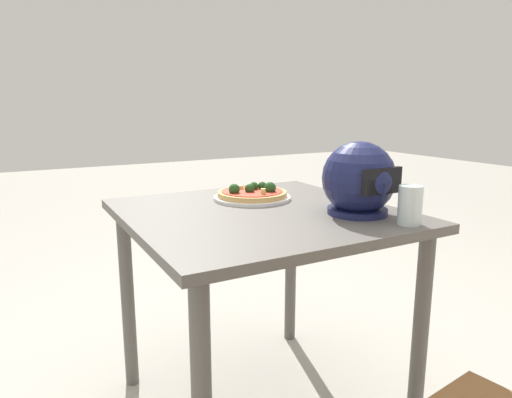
# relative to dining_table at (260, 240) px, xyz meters

# --- Properties ---
(dining_table) EXTENTS (0.86, 0.87, 0.74)m
(dining_table) POSITION_rel_dining_table_xyz_m (0.00, 0.00, 0.00)
(dining_table) COLOR #5B5651
(dining_table) RESTS_ON ground
(pizza_plate) EXTENTS (0.29, 0.29, 0.01)m
(pizza_plate) POSITION_rel_dining_table_xyz_m (-0.06, -0.17, 0.11)
(pizza_plate) COLOR white
(pizza_plate) RESTS_ON dining_table
(pizza) EXTENTS (0.26, 0.26, 0.06)m
(pizza) POSITION_rel_dining_table_xyz_m (-0.06, -0.17, 0.13)
(pizza) COLOR tan
(pizza) RESTS_ON pizza_plate
(motorcycle_helmet) EXTENTS (0.23, 0.23, 0.23)m
(motorcycle_helmet) POSITION_rel_dining_table_xyz_m (-0.25, 0.19, 0.21)
(motorcycle_helmet) COLOR #191E4C
(motorcycle_helmet) RESTS_ON dining_table
(drinking_glass) EXTENTS (0.07, 0.07, 0.12)m
(drinking_glass) POSITION_rel_dining_table_xyz_m (-0.30, 0.37, 0.16)
(drinking_glass) COLOR silver
(drinking_glass) RESTS_ON dining_table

